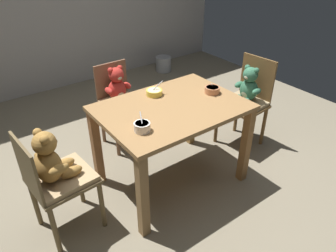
# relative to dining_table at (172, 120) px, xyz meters

# --- Properties ---
(ground_plane) EXTENTS (5.20, 5.20, 0.04)m
(ground_plane) POSITION_rel_dining_table_xyz_m (0.00, 0.00, -0.64)
(ground_plane) COLOR #7B715C
(dining_table) EXTENTS (1.13, 0.81, 0.75)m
(dining_table) POSITION_rel_dining_table_xyz_m (0.00, 0.00, 0.00)
(dining_table) COLOR olive
(dining_table) RESTS_ON ground_plane
(teddy_chair_near_left) EXTENTS (0.45, 0.43, 0.86)m
(teddy_chair_near_left) POSITION_rel_dining_table_xyz_m (-0.96, 0.03, -0.06)
(teddy_chair_near_left) COLOR brown
(teddy_chair_near_left) RESTS_ON ground_plane
(teddy_chair_far_center) EXTENTS (0.38, 0.37, 0.83)m
(teddy_chair_far_center) POSITION_rel_dining_table_xyz_m (-0.05, 0.80, -0.08)
(teddy_chair_far_center) COLOR brown
(teddy_chair_far_center) RESTS_ON ground_plane
(teddy_chair_near_right) EXTENTS (0.42, 0.44, 0.89)m
(teddy_chair_near_right) POSITION_rel_dining_table_xyz_m (0.96, 0.06, -0.08)
(teddy_chair_near_right) COLOR brown
(teddy_chair_near_right) RESTS_ON ground_plane
(porridge_bowl_yellow_far_center) EXTENTS (0.14, 0.13, 0.11)m
(porridge_bowl_yellow_far_center) POSITION_rel_dining_table_xyz_m (0.00, 0.24, 0.15)
(porridge_bowl_yellow_far_center) COLOR gold
(porridge_bowl_yellow_far_center) RESTS_ON dining_table
(porridge_bowl_white_near_left) EXTENTS (0.11, 0.12, 0.12)m
(porridge_bowl_white_near_left) POSITION_rel_dining_table_xyz_m (-0.38, -0.17, 0.16)
(porridge_bowl_white_near_left) COLOR silver
(porridge_bowl_white_near_left) RESTS_ON dining_table
(porridge_bowl_terracotta_near_right) EXTENTS (0.13, 0.13, 0.12)m
(porridge_bowl_terracotta_near_right) POSITION_rel_dining_table_xyz_m (0.41, -0.01, 0.15)
(porridge_bowl_terracotta_near_right) COLOR #BE7750
(porridge_bowl_terracotta_near_right) RESTS_ON dining_table
(metal_pail) EXTENTS (0.24, 0.24, 0.23)m
(metal_pail) POSITION_rel_dining_table_xyz_m (1.46, 2.15, -0.51)
(metal_pail) COLOR #93969B
(metal_pail) RESTS_ON ground_plane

